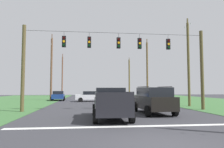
{
  "coord_description": "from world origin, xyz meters",
  "views": [
    {
      "loc": [
        -2.51,
        -7.16,
        1.89
      ],
      "look_at": [
        0.07,
        14.98,
        3.42
      ],
      "focal_mm": 34.26,
      "sensor_mm": 36.0,
      "label": 1
    }
  ],
  "objects_px": {
    "suv_black": "(153,100)",
    "utility_pole_distant_right": "(62,76)",
    "overhead_signal_span": "(117,63)",
    "utility_pole_near_left": "(129,77)",
    "distant_car_crossing_white": "(90,96)",
    "pickup_truck": "(111,103)",
    "utility_pole_far_right": "(147,69)",
    "utility_pole_far_left": "(51,67)",
    "distant_car_oncoming": "(125,98)",
    "utility_pole_mid_right": "(188,63)",
    "distant_car_far_parked": "(58,96)"
  },
  "relations": [
    {
      "from": "pickup_truck",
      "to": "distant_car_far_parked",
      "type": "xyz_separation_m",
      "value": [
        -6.06,
        21.45,
        -0.18
      ]
    },
    {
      "from": "suv_black",
      "to": "utility_pole_far_right",
      "type": "relative_size",
      "value": 0.45
    },
    {
      "from": "utility_pole_far_right",
      "to": "utility_pole_far_left",
      "type": "distance_m",
      "value": 16.7
    },
    {
      "from": "suv_black",
      "to": "utility_pole_far_right",
      "type": "distance_m",
      "value": 22.53
    },
    {
      "from": "overhead_signal_span",
      "to": "utility_pole_distant_right",
      "type": "xyz_separation_m",
      "value": [
        -8.45,
        33.47,
        0.81
      ]
    },
    {
      "from": "pickup_truck",
      "to": "overhead_signal_span",
      "type": "bearing_deg",
      "value": 77.17
    },
    {
      "from": "distant_car_crossing_white",
      "to": "utility_pole_far_left",
      "type": "height_order",
      "value": "utility_pole_far_left"
    },
    {
      "from": "utility_pole_distant_right",
      "to": "utility_pole_near_left",
      "type": "bearing_deg",
      "value": 3.51
    },
    {
      "from": "overhead_signal_span",
      "to": "suv_black",
      "type": "distance_m",
      "value": 4.63
    },
    {
      "from": "distant_car_crossing_white",
      "to": "utility_pole_far_left",
      "type": "xyz_separation_m",
      "value": [
        -6.44,
        5.03,
        4.66
      ]
    },
    {
      "from": "utility_pole_near_left",
      "to": "overhead_signal_span",
      "type": "bearing_deg",
      "value": -103.0
    },
    {
      "from": "pickup_truck",
      "to": "distant_car_oncoming",
      "type": "height_order",
      "value": "pickup_truck"
    },
    {
      "from": "pickup_truck",
      "to": "utility_pole_near_left",
      "type": "height_order",
      "value": "utility_pole_near_left"
    },
    {
      "from": "overhead_signal_span",
      "to": "utility_pole_far_left",
      "type": "xyz_separation_m",
      "value": [
        -8.55,
        18.45,
        1.31
      ]
    },
    {
      "from": "suv_black",
      "to": "utility_pole_distant_right",
      "type": "relative_size",
      "value": 0.48
    },
    {
      "from": "distant_car_crossing_white",
      "to": "utility_pole_mid_right",
      "type": "distance_m",
      "value": 14.85
    },
    {
      "from": "distant_car_crossing_white",
      "to": "utility_pole_far_right",
      "type": "bearing_deg",
      "value": 28.19
    },
    {
      "from": "overhead_signal_span",
      "to": "suv_black",
      "type": "xyz_separation_m",
      "value": [
        2.45,
        -2.44,
        -3.08
      ]
    },
    {
      "from": "utility_pole_far_left",
      "to": "utility_pole_near_left",
      "type": "bearing_deg",
      "value": 44.15
    },
    {
      "from": "pickup_truck",
      "to": "distant_car_oncoming",
      "type": "bearing_deg",
      "value": 75.89
    },
    {
      "from": "utility_pole_mid_right",
      "to": "distant_car_oncoming",
      "type": "bearing_deg",
      "value": 147.09
    },
    {
      "from": "pickup_truck",
      "to": "distant_car_crossing_white",
      "type": "distance_m",
      "value": 18.07
    },
    {
      "from": "pickup_truck",
      "to": "distant_car_crossing_white",
      "type": "relative_size",
      "value": 1.23
    },
    {
      "from": "utility_pole_near_left",
      "to": "utility_pole_distant_right",
      "type": "bearing_deg",
      "value": -176.49
    },
    {
      "from": "suv_black",
      "to": "utility_pole_distant_right",
      "type": "xyz_separation_m",
      "value": [
        -10.9,
        35.91,
        3.89
      ]
    },
    {
      "from": "utility_pole_far_right",
      "to": "utility_pole_distant_right",
      "type": "relative_size",
      "value": 1.07
    },
    {
      "from": "overhead_signal_span",
      "to": "utility_pole_far_left",
      "type": "distance_m",
      "value": 20.38
    },
    {
      "from": "suv_black",
      "to": "distant_car_crossing_white",
      "type": "height_order",
      "value": "suv_black"
    },
    {
      "from": "suv_black",
      "to": "utility_pole_near_left",
      "type": "relative_size",
      "value": 0.5
    },
    {
      "from": "pickup_truck",
      "to": "utility_pole_distant_right",
      "type": "bearing_deg",
      "value": 101.0
    },
    {
      "from": "overhead_signal_span",
      "to": "utility_pole_mid_right",
      "type": "xyz_separation_m",
      "value": [
        8.36,
        3.66,
        0.57
      ]
    },
    {
      "from": "overhead_signal_span",
      "to": "utility_pole_near_left",
      "type": "relative_size",
      "value": 1.64
    },
    {
      "from": "suv_black",
      "to": "utility_pole_near_left",
      "type": "distance_m",
      "value": 37.51
    },
    {
      "from": "distant_car_crossing_white",
      "to": "pickup_truck",
      "type": "bearing_deg",
      "value": -86.62
    },
    {
      "from": "suv_black",
      "to": "utility_pole_mid_right",
      "type": "height_order",
      "value": "utility_pole_mid_right"
    },
    {
      "from": "utility_pole_far_right",
      "to": "distant_car_crossing_white",
      "type": "bearing_deg",
      "value": -151.81
    },
    {
      "from": "distant_car_crossing_white",
      "to": "distant_car_oncoming",
      "type": "bearing_deg",
      "value": -53.79
    },
    {
      "from": "overhead_signal_span",
      "to": "distant_car_far_parked",
      "type": "relative_size",
      "value": 3.61
    },
    {
      "from": "distant_car_crossing_white",
      "to": "utility_pole_far_left",
      "type": "bearing_deg",
      "value": 142.02
    },
    {
      "from": "utility_pole_far_left",
      "to": "utility_pole_distant_right",
      "type": "xyz_separation_m",
      "value": [
        0.1,
        15.02,
        -0.5
      ]
    },
    {
      "from": "distant_car_crossing_white",
      "to": "distant_car_far_parked",
      "type": "distance_m",
      "value": 6.05
    },
    {
      "from": "utility_pole_far_left",
      "to": "suv_black",
      "type": "bearing_deg",
      "value": -62.24
    },
    {
      "from": "utility_pole_far_left",
      "to": "pickup_truck",
      "type": "bearing_deg",
      "value": -71.98
    },
    {
      "from": "utility_pole_far_right",
      "to": "utility_pole_far_left",
      "type": "relative_size",
      "value": 0.98
    },
    {
      "from": "distant_car_oncoming",
      "to": "utility_pole_far_left",
      "type": "height_order",
      "value": "utility_pole_far_left"
    },
    {
      "from": "utility_pole_far_right",
      "to": "utility_pole_distant_right",
      "type": "height_order",
      "value": "utility_pole_far_right"
    },
    {
      "from": "distant_car_oncoming",
      "to": "utility_pole_distant_right",
      "type": "xyz_separation_m",
      "value": [
        -10.5,
        25.73,
        4.16
      ]
    },
    {
      "from": "utility_pole_far_left",
      "to": "distant_car_crossing_white",
      "type": "bearing_deg",
      "value": -37.98
    },
    {
      "from": "utility_pole_far_right",
      "to": "utility_pole_near_left",
      "type": "distance_m",
      "value": 15.56
    },
    {
      "from": "suv_black",
      "to": "overhead_signal_span",
      "type": "bearing_deg",
      "value": 135.07
    }
  ]
}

